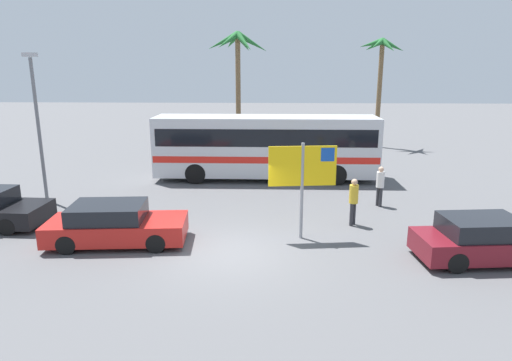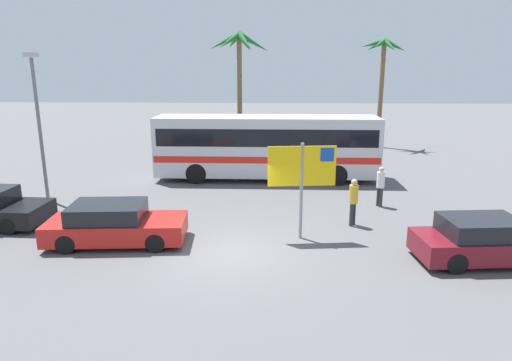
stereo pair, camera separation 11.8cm
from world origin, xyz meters
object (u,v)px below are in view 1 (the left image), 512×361
(car_red, at_px, (115,225))
(car_maroon, at_px, (486,240))
(bus_front_coach, at_px, (266,144))
(ferry_sign, at_px, (304,170))
(pedestrian_near_sign, at_px, (380,183))
(pedestrian_crossing_lot, at_px, (354,198))

(car_red, bearing_deg, car_maroon, -9.49)
(bus_front_coach, relative_size, car_maroon, 2.58)
(ferry_sign, distance_m, pedestrian_near_sign, 5.12)
(bus_front_coach, distance_m, ferry_sign, 8.20)
(bus_front_coach, xyz_separation_m, car_maroon, (6.56, -9.69, -1.15))
(car_maroon, bearing_deg, pedestrian_near_sign, 104.07)
(bus_front_coach, distance_m, car_red, 10.01)
(pedestrian_near_sign, bearing_deg, ferry_sign, -157.96)
(bus_front_coach, bearing_deg, pedestrian_near_sign, -43.48)
(car_red, height_order, pedestrian_crossing_lot, pedestrian_crossing_lot)
(pedestrian_crossing_lot, bearing_deg, pedestrian_near_sign, 95.58)
(bus_front_coach, relative_size, pedestrian_near_sign, 6.64)
(ferry_sign, xyz_separation_m, pedestrian_near_sign, (3.37, 3.61, -1.35))
(car_maroon, bearing_deg, pedestrian_crossing_lot, 133.29)
(car_red, relative_size, pedestrian_near_sign, 2.70)
(bus_front_coach, bearing_deg, car_maroon, -55.91)
(car_maroon, xyz_separation_m, pedestrian_near_sign, (-1.86, 5.23, 0.34))
(ferry_sign, height_order, pedestrian_crossing_lot, ferry_sign)
(car_red, bearing_deg, ferry_sign, 1.73)
(car_maroon, bearing_deg, ferry_sign, 157.31)
(car_maroon, relative_size, pedestrian_near_sign, 2.57)
(bus_front_coach, height_order, pedestrian_crossing_lot, bus_front_coach)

